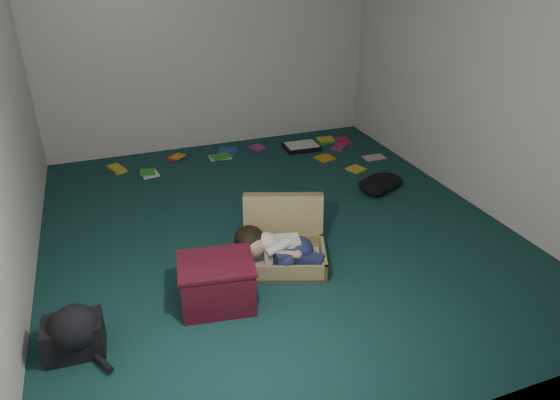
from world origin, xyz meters
TOP-DOWN VIEW (x-y plane):
  - floor at (0.00, 0.00)m, footprint 4.50×4.50m
  - wall_back at (0.00, 2.25)m, footprint 4.50×0.00m
  - wall_front at (0.00, -2.25)m, footprint 4.50×0.00m
  - wall_right at (2.00, 0.00)m, footprint 0.00×4.50m
  - suitcase at (-0.09, -0.48)m, footprint 0.84×0.83m
  - person at (-0.19, -0.62)m, footprint 0.65×0.51m
  - maroon_bin at (-0.74, -0.88)m, footprint 0.58×0.49m
  - backpack at (-1.70, -1.03)m, footprint 0.46×0.38m
  - clothing_pile at (1.32, 0.37)m, footprint 0.53×0.47m
  - paper_tray at (0.98, 1.71)m, footprint 0.44×0.34m
  - book_scatter at (0.56, 1.63)m, footprint 3.13×1.31m

SIDE VIEW (x-z plane):
  - floor at x=0.00m, z-range 0.00..0.00m
  - book_scatter at x=0.56m, z-range 0.00..0.02m
  - paper_tray at x=0.98m, z-range 0.00..0.06m
  - clothing_pile at x=1.32m, z-range 0.00..0.15m
  - backpack at x=-1.70m, z-range 0.00..0.26m
  - suitcase at x=-0.09m, z-range -0.10..0.39m
  - maroon_bin at x=-0.74m, z-range 0.00..0.36m
  - person at x=-0.19m, z-range 0.04..0.34m
  - wall_back at x=0.00m, z-range -0.95..3.55m
  - wall_front at x=0.00m, z-range -0.95..3.55m
  - wall_right at x=2.00m, z-range -0.95..3.55m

